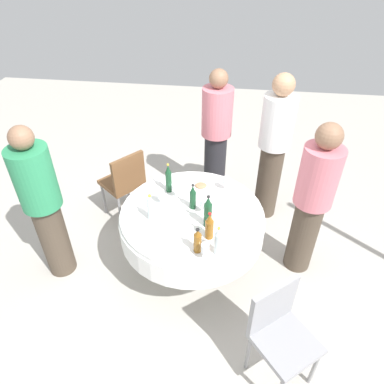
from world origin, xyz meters
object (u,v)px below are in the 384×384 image
object	(u,v)px
plate_north	(223,207)
person_right	(274,148)
bottle_amber_west	(198,241)
wine_glass_outer	(226,181)
bottle_clear_left	(218,242)
wine_glass_far	(205,249)
person_mid	(43,204)
bottle_dark_green_right	(169,179)
bottle_dark_green_outer	(193,197)
chair_rear	(125,180)
bottle_dark_green_far	(208,212)
wine_glass_west	(203,203)
wine_glass_rear	(175,188)
wine_glass_north	(160,195)
person_far	(216,137)
bottle_clear_rear	(151,208)
person_left	(312,200)
plate_east	(174,221)
bottle_amber_mid	(209,226)
chair_west	(280,329)
dining_table	(192,224)
plate_near	(201,187)

from	to	relation	value
plate_north	person_right	distance (m)	1.03
bottle_amber_west	wine_glass_outer	bearing A→B (deg)	78.29
bottle_clear_left	wine_glass_far	world-z (taller)	bottle_clear_left
wine_glass_far	person_mid	xyz separation A→B (m)	(-1.47, 0.36, -0.02)
bottle_dark_green_right	bottle_dark_green_outer	world-z (taller)	bottle_dark_green_right
wine_glass_far	chair_rear	distance (m)	1.64
bottle_dark_green_far	chair_rear	distance (m)	1.37
bottle_dark_green_far	wine_glass_west	world-z (taller)	bottle_dark_green_far
wine_glass_rear	wine_glass_north	distance (m)	0.17
person_far	bottle_clear_rear	bearing A→B (deg)	-103.01
bottle_clear_left	person_mid	size ratio (longest dim) A/B	0.17
wine_glass_far	person_left	world-z (taller)	person_left
wine_glass_west	bottle_dark_green_outer	bearing A→B (deg)	147.99
wine_glass_north	person_far	distance (m)	1.20
bottle_clear_left	wine_glass_rear	distance (m)	0.80
wine_glass_rear	person_left	xyz separation A→B (m)	(1.24, -0.01, -0.01)
wine_glass_outer	plate_east	bearing A→B (deg)	-128.39
bottle_dark_green_outer	bottle_clear_rear	xyz separation A→B (m)	(-0.34, -0.20, 0.00)
bottle_amber_mid	person_right	distance (m)	1.41
person_right	bottle_clear_left	bearing A→B (deg)	-71.15
chair_west	person_right	bearing A→B (deg)	-128.99
dining_table	plate_east	bearing A→B (deg)	-131.33
bottle_amber_west	chair_west	size ratio (longest dim) A/B	0.27
bottle_dark_green_right	bottle_dark_green_far	distance (m)	0.60
bottle_dark_green_right	wine_glass_rear	bearing A→B (deg)	-46.92
bottle_dark_green_outer	bottle_clear_rear	bearing A→B (deg)	-148.94
wine_glass_far	wine_glass_rear	xyz separation A→B (m)	(-0.35, 0.74, -0.01)
bottle_dark_green_right	person_far	distance (m)	1.01
bottle_clear_left	bottle_dark_green_right	distance (m)	0.91
bottle_clear_left	wine_glass_west	distance (m)	0.49
wine_glass_outer	chair_rear	bearing A→B (deg)	164.22
bottle_clear_left	wine_glass_rear	xyz separation A→B (m)	(-0.45, 0.66, -0.02)
wine_glass_rear	person_far	bearing A→B (deg)	73.63
wine_glass_west	plate_east	size ratio (longest dim) A/B	0.63
wine_glass_north	person_mid	size ratio (longest dim) A/B	0.08
wine_glass_rear	bottle_dark_green_far	bearing A→B (deg)	-46.39
bottle_clear_left	person_mid	world-z (taller)	person_mid
wine_glass_rear	person_right	bearing A→B (deg)	40.20
chair_west	chair_rear	xyz separation A→B (m)	(-1.60, 1.62, 0.00)
bottle_dark_green_right	wine_glass_far	distance (m)	0.93
wine_glass_outer	person_right	distance (m)	0.77
wine_glass_outer	plate_north	xyz separation A→B (m)	(-0.01, -0.29, -0.09)
bottle_clear_left	bottle_amber_west	xyz separation A→B (m)	(-0.16, 0.00, -0.02)
plate_near	person_far	bearing A→B (deg)	84.67
bottle_clear_rear	plate_east	world-z (taller)	bottle_clear_rear
dining_table	wine_glass_outer	distance (m)	0.53
plate_east	chair_west	xyz separation A→B (m)	(0.88, -0.77, -0.23)
person_left	person_right	xyz separation A→B (m)	(-0.31, 0.79, 0.06)
bottle_clear_left	bottle_dark_green_far	world-z (taller)	bottle_dark_green_far
bottle_clear_rear	person_mid	world-z (taller)	person_mid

